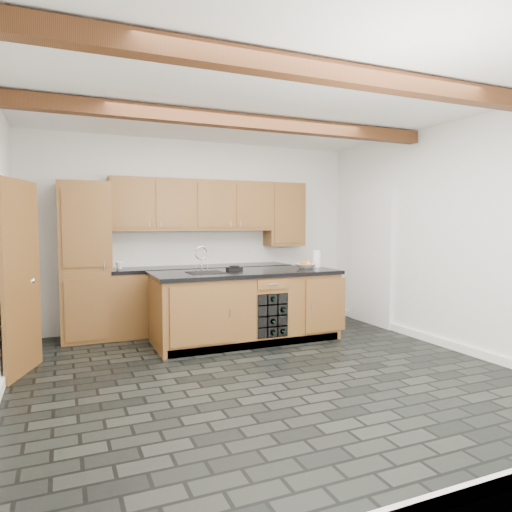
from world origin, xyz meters
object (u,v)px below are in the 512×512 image
(kitchen_scale, at_px, (234,268))
(paper_towel, at_px, (317,259))
(island, at_px, (247,306))
(fruit_bowl, at_px, (306,266))

(kitchen_scale, xyz_separation_m, paper_towel, (1.24, -0.05, 0.09))
(island, bearing_deg, paper_towel, 4.24)
(island, distance_m, paper_towel, 1.26)
(island, height_order, kitchen_scale, kitchen_scale)
(island, height_order, fruit_bowl, fruit_bowl)
(island, distance_m, fruit_bowl, 1.03)
(fruit_bowl, bearing_deg, kitchen_scale, 173.86)
(kitchen_scale, relative_size, fruit_bowl, 0.80)
(kitchen_scale, height_order, paper_towel, paper_towel)
(island, xyz_separation_m, kitchen_scale, (-0.13, 0.13, 0.50))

